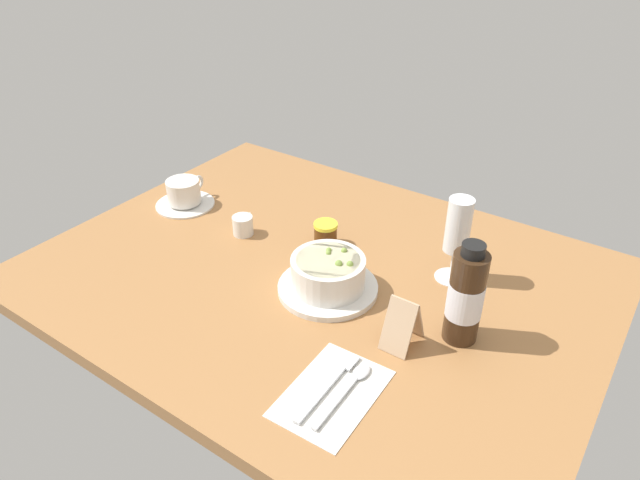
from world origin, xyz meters
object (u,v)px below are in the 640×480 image
cutlery_setting (334,391)px  jam_jar (326,234)px  porridge_bowl (328,275)px  wine_glass (458,230)px  creamer_jug (243,225)px  coffee_cup (184,194)px  menu_card (403,322)px  sauce_bottle_brown (465,297)px

cutlery_setting → jam_jar: (-24.62, 33.98, 2.42)cm
porridge_bowl → wine_glass: bearing=44.2°
wine_glass → creamer_jug: bearing=-166.5°
wine_glass → coffee_cup: bearing=-172.3°
coffee_cup → wine_glass: wine_glass is taller
jam_jar → menu_card: (27.86, -18.08, 1.84)cm
coffee_cup → wine_glass: bearing=7.7°
wine_glass → jam_jar: bearing=-171.5°
jam_jar → sauce_bottle_brown: sauce_bottle_brown is taller
jam_jar → menu_card: size_ratio=0.58×
coffee_cup → sauce_bottle_brown: 73.49cm
cutlery_setting → creamer_jug: 50.16cm
coffee_cup → menu_card: 66.82cm
porridge_bowl → menu_card: 19.04cm
wine_glass → jam_jar: size_ratio=3.32×
creamer_jug → wine_glass: wine_glass is taller
creamer_jug → jam_jar: jam_jar is taller
porridge_bowl → cutlery_setting: bearing=-54.0°
wine_glass → menu_card: 23.07cm
cutlery_setting → sauce_bottle_brown: 26.58cm
cutlery_setting → creamer_jug: creamer_jug is taller
cutlery_setting → sauce_bottle_brown: size_ratio=1.01×
creamer_jug → sauce_bottle_brown: sauce_bottle_brown is taller
coffee_cup → jam_jar: coffee_cup is taller
creamer_jug → porridge_bowl: bearing=-13.6°
porridge_bowl → jam_jar: bearing=125.8°
porridge_bowl → wine_glass: 25.76cm
cutlery_setting → menu_card: bearing=78.5°
cutlery_setting → creamer_jug: (-42.01, 27.33, 1.99)cm
creamer_jug → menu_card: 46.73cm
porridge_bowl → sauce_bottle_brown: (25.90, 1.98, 5.06)cm
porridge_bowl → creamer_jug: size_ratio=3.52×
porridge_bowl → cutlery_setting: porridge_bowl is taller
cutlery_setting → coffee_cup: (-62.19, 29.31, 2.64)cm
wine_glass → menu_card: (0.68, -22.12, -6.49)cm
cutlery_setting → coffee_cup: coffee_cup is taller
sauce_bottle_brown → menu_card: sauce_bottle_brown is taller
jam_jar → sauce_bottle_brown: (35.39, -11.19, 6.03)cm
jam_jar → sauce_bottle_brown: bearing=-17.5°
wine_glass → sauce_bottle_brown: sauce_bottle_brown is taller
coffee_cup → sauce_bottle_brown: sauce_bottle_brown is taller
coffee_cup → sauce_bottle_brown: size_ratio=0.74×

